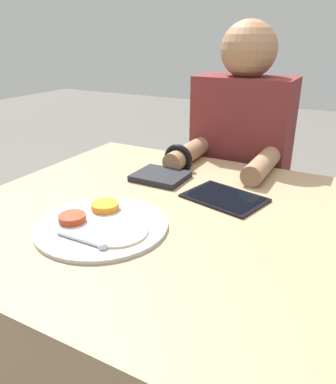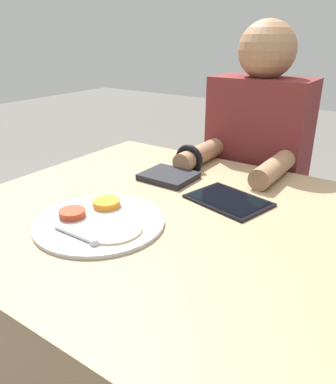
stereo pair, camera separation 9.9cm
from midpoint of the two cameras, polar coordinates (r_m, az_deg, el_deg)
name	(u,v)px [view 2 (the right image)]	position (r m, az deg, el deg)	size (l,w,h in m)	color
dining_table	(169,319)	(1.24, 2.54, -18.89)	(1.12, 0.99, 0.76)	#9E7F5B
thali_tray	(99,221)	(0.96, -7.52, -4.50)	(0.33, 0.33, 0.03)	#B7BABF
red_notebook	(169,177)	(1.25, 2.38, 2.32)	(0.17, 0.14, 0.02)	silver
tablet_device	(228,200)	(1.10, 11.75, -1.30)	(0.25, 0.21, 0.01)	black
person_diner	(254,191)	(1.60, 14.68, 0.08)	(0.38, 0.46, 1.26)	black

